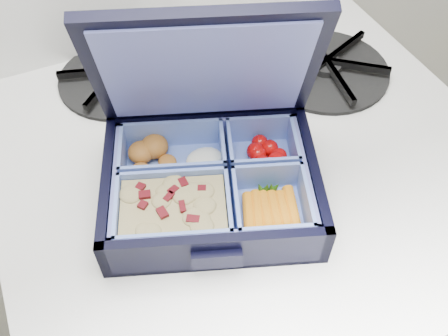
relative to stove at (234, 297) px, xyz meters
name	(u,v)px	position (x,y,z in m)	size (l,w,h in m)	color
stove	(234,297)	(0.00, 0.00, 0.00)	(0.65, 0.65, 0.97)	silver
bento_box	(211,185)	(-0.07, -0.07, 0.52)	(0.25, 0.19, 0.06)	black
burner_grate	(326,64)	(0.18, 0.07, 0.50)	(0.19, 0.19, 0.03)	black
burner_grate_rear	(118,74)	(-0.11, 0.18, 0.50)	(0.18, 0.18, 0.02)	black
fork	(220,101)	(0.01, 0.08, 0.49)	(0.02, 0.18, 0.01)	silver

